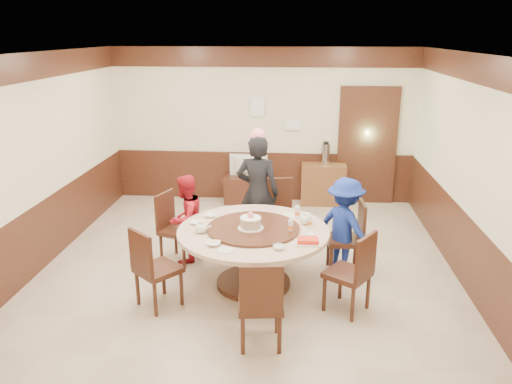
# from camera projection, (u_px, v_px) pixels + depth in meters

# --- Properties ---
(room) EXTENTS (6.00, 6.04, 2.84)m
(room) POSITION_uv_depth(u_px,v_px,m) (248.00, 192.00, 6.41)
(room) COLOR #BFAB99
(room) RESTS_ON ground
(banquet_table) EXTENTS (1.85, 1.85, 0.78)m
(banquet_table) POSITION_uv_depth(u_px,v_px,m) (253.00, 246.00, 6.14)
(banquet_table) COLOR #3E1E13
(banquet_table) RESTS_ON ground
(chair_0) EXTENTS (0.47, 0.46, 0.97)m
(chair_0) POSITION_uv_depth(u_px,v_px,m) (345.00, 250.00, 6.56)
(chair_0) COLOR #3E1E13
(chair_0) RESTS_ON ground
(chair_1) EXTENTS (0.50, 0.51, 0.97)m
(chair_1) POSITION_uv_depth(u_px,v_px,m) (279.00, 224.00, 7.44)
(chair_1) COLOR #3E1E13
(chair_1) RESTS_ON ground
(chair_2) EXTENTS (0.57, 0.56, 0.97)m
(chair_2) POSITION_uv_depth(u_px,v_px,m) (178.00, 240.00, 6.87)
(chair_2) COLOR #3E1E13
(chair_2) RESTS_ON ground
(chair_3) EXTENTS (0.62, 0.62, 0.97)m
(chair_3) POSITION_uv_depth(u_px,v_px,m) (157.00, 282.00, 5.73)
(chair_3) COLOR #3E1E13
(chair_3) RESTS_ON ground
(chair_4) EXTENTS (0.49, 0.50, 0.97)m
(chair_4) POSITION_uv_depth(u_px,v_px,m) (261.00, 318.00, 5.00)
(chair_4) COLOR #3E1E13
(chair_4) RESTS_ON ground
(chair_5) EXTENTS (0.61, 0.61, 0.97)m
(chair_5) POSITION_uv_depth(u_px,v_px,m) (349.00, 286.00, 5.63)
(chair_5) COLOR #3E1E13
(chair_5) RESTS_ON ground
(person_standing) EXTENTS (0.67, 0.49, 1.69)m
(person_standing) POSITION_uv_depth(u_px,v_px,m) (258.00, 193.00, 7.12)
(person_standing) COLOR black
(person_standing) RESTS_ON ground
(person_red) EXTENTS (0.68, 0.74, 1.22)m
(person_red) POSITION_uv_depth(u_px,v_px,m) (186.00, 219.00, 6.80)
(person_red) COLOR #B21725
(person_red) RESTS_ON ground
(person_blue) EXTENTS (0.94, 0.94, 1.30)m
(person_blue) POSITION_uv_depth(u_px,v_px,m) (345.00, 227.00, 6.42)
(person_blue) COLOR navy
(person_blue) RESTS_ON ground
(birthday_cake) EXTENTS (0.31, 0.31, 0.21)m
(birthday_cake) POSITION_uv_depth(u_px,v_px,m) (251.00, 223.00, 6.00)
(birthday_cake) COLOR white
(birthday_cake) RESTS_ON banquet_table
(teapot_left) EXTENTS (0.17, 0.15, 0.13)m
(teapot_left) POSITION_uv_depth(u_px,v_px,m) (201.00, 228.00, 5.95)
(teapot_left) COLOR white
(teapot_left) RESTS_ON banquet_table
(teapot_right) EXTENTS (0.17, 0.15, 0.13)m
(teapot_right) POSITION_uv_depth(u_px,v_px,m) (306.00, 220.00, 6.22)
(teapot_right) COLOR white
(teapot_right) RESTS_ON banquet_table
(bowl_0) EXTENTS (0.15, 0.15, 0.04)m
(bowl_0) POSITION_uv_depth(u_px,v_px,m) (211.00, 216.00, 6.47)
(bowl_0) COLOR white
(bowl_0) RESTS_ON banquet_table
(bowl_1) EXTENTS (0.14, 0.14, 0.04)m
(bowl_1) POSITION_uv_depth(u_px,v_px,m) (279.00, 247.00, 5.51)
(bowl_1) COLOR white
(bowl_1) RESTS_ON banquet_table
(bowl_2) EXTENTS (0.16, 0.16, 0.04)m
(bowl_2) POSITION_uv_depth(u_px,v_px,m) (214.00, 244.00, 5.61)
(bowl_2) COLOR white
(bowl_2) RESTS_ON banquet_table
(bowl_3) EXTENTS (0.15, 0.15, 0.05)m
(bowl_3) POSITION_uv_depth(u_px,v_px,m) (309.00, 235.00, 5.85)
(bowl_3) COLOR white
(bowl_3) RESTS_ON banquet_table
(bowl_4) EXTENTS (0.15, 0.15, 0.04)m
(bowl_4) POSITION_uv_depth(u_px,v_px,m) (196.00, 223.00, 6.23)
(bowl_4) COLOR white
(bowl_4) RESTS_ON banquet_table
(saucer_near) EXTENTS (0.18, 0.18, 0.01)m
(saucer_near) POSITION_uv_depth(u_px,v_px,m) (225.00, 250.00, 5.47)
(saucer_near) COLOR white
(saucer_near) RESTS_ON banquet_table
(saucer_far) EXTENTS (0.18, 0.18, 0.01)m
(saucer_far) POSITION_uv_depth(u_px,v_px,m) (291.00, 216.00, 6.51)
(saucer_far) COLOR white
(saucer_far) RESTS_ON banquet_table
(shrimp_platter) EXTENTS (0.30, 0.20, 0.06)m
(shrimp_platter) POSITION_uv_depth(u_px,v_px,m) (308.00, 242.00, 5.65)
(shrimp_platter) COLOR white
(shrimp_platter) RESTS_ON banquet_table
(bottle_0) EXTENTS (0.06, 0.06, 0.16)m
(bottle_0) POSITION_uv_depth(u_px,v_px,m) (291.00, 227.00, 5.94)
(bottle_0) COLOR white
(bottle_0) RESTS_ON banquet_table
(bottle_1) EXTENTS (0.06, 0.06, 0.16)m
(bottle_1) POSITION_uv_depth(u_px,v_px,m) (309.00, 222.00, 6.07)
(bottle_1) COLOR white
(bottle_1) RESTS_ON banquet_table
(bottle_2) EXTENTS (0.06, 0.06, 0.16)m
(bottle_2) POSITION_uv_depth(u_px,v_px,m) (297.00, 213.00, 6.40)
(bottle_2) COLOR white
(bottle_2) RESTS_ON banquet_table
(tv_stand) EXTENTS (0.85, 0.45, 0.50)m
(tv_stand) POSITION_uv_depth(u_px,v_px,m) (248.00, 189.00, 9.28)
(tv_stand) COLOR #3E1E13
(tv_stand) RESTS_ON ground
(television) EXTENTS (0.71, 0.13, 0.40)m
(television) POSITION_uv_depth(u_px,v_px,m) (248.00, 166.00, 9.14)
(television) COLOR gray
(television) RESTS_ON tv_stand
(side_cabinet) EXTENTS (0.80, 0.40, 0.75)m
(side_cabinet) POSITION_uv_depth(u_px,v_px,m) (323.00, 184.00, 9.16)
(side_cabinet) COLOR brown
(side_cabinet) RESTS_ON ground
(thermos) EXTENTS (0.15, 0.15, 0.38)m
(thermos) POSITION_uv_depth(u_px,v_px,m) (326.00, 154.00, 8.99)
(thermos) COLOR silver
(thermos) RESTS_ON side_cabinet
(notice_left) EXTENTS (0.25, 0.00, 0.35)m
(notice_left) POSITION_uv_depth(u_px,v_px,m) (257.00, 107.00, 9.00)
(notice_left) COLOR white
(notice_left) RESTS_ON room
(notice_right) EXTENTS (0.30, 0.00, 0.22)m
(notice_right) POSITION_uv_depth(u_px,v_px,m) (293.00, 124.00, 9.04)
(notice_right) COLOR white
(notice_right) RESTS_ON room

